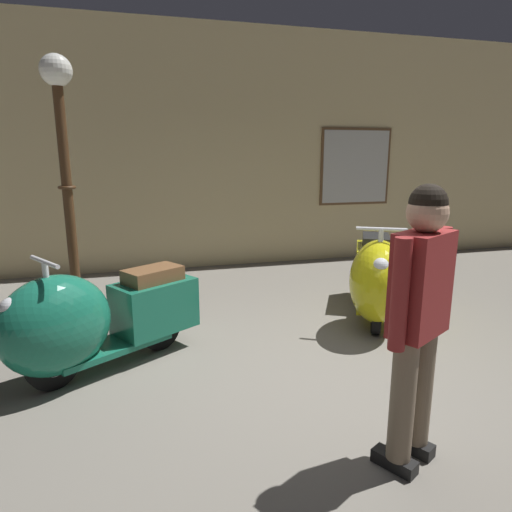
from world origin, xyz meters
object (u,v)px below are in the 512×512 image
visitor_0 (419,310)px  lamppost (65,164)px  scooter_0 (90,320)px  scooter_1 (377,277)px

visitor_0 → lamppost: bearing=5.3°
scooter_0 → lamppost: lamppost is taller
scooter_0 → visitor_0: visitor_0 is taller
visitor_0 → scooter_1: bearing=-54.2°
scooter_1 → visitor_0: (-1.00, -2.15, 0.46)m
lamppost → visitor_0: bearing=-55.5°
scooter_0 → scooter_1: bearing=157.5°
scooter_1 → visitor_0: size_ratio=1.11×
scooter_0 → visitor_0: size_ratio=1.03×
scooter_1 → visitor_0: visitor_0 is taller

